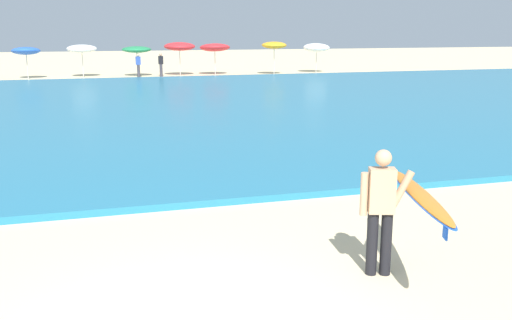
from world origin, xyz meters
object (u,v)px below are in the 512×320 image
beach_umbrella_6 (215,47)px  beach_umbrella_3 (82,49)px  beach_umbrella_2 (26,51)px  beach_umbrella_5 (180,46)px  beach_umbrella_8 (316,48)px  beachgoer_near_row_left (138,65)px  beach_umbrella_4 (137,50)px  beachgoer_near_row_mid (161,64)px  surfer_with_board (400,201)px  beach_umbrella_7 (274,45)px

beach_umbrella_6 → beach_umbrella_3: bearing=176.5°
beach_umbrella_2 → beach_umbrella_5: (9.97, 0.01, 0.20)m
beach_umbrella_8 → beachgoer_near_row_left: 13.08m
beach_umbrella_4 → beach_umbrella_6: bearing=-0.6°
beach_umbrella_6 → beachgoer_near_row_left: size_ratio=1.42×
beach_umbrella_2 → beachgoer_near_row_left: (7.04, -0.77, -0.95)m
beach_umbrella_3 → beachgoer_near_row_left: beach_umbrella_3 is taller
beach_umbrella_3 → beachgoer_near_row_mid: size_ratio=1.40×
surfer_with_board → beach_umbrella_3: bearing=97.1°
beachgoer_near_row_left → beach_umbrella_3: bearing=161.6°
beach_umbrella_4 → beachgoer_near_row_mid: 1.88m
beach_umbrella_3 → beach_umbrella_8: 16.62m
beach_umbrella_2 → beachgoer_near_row_left: beach_umbrella_2 is taller
beach_umbrella_6 → beach_umbrella_7: (4.05, -1.02, 0.15)m
surfer_with_board → beach_umbrella_4: bearing=91.1°
beach_umbrella_7 → beachgoer_near_row_mid: 8.01m
surfer_with_board → beach_umbrella_5: size_ratio=1.27×
beach_umbrella_2 → beach_umbrella_6: bearing=-0.6°
beach_umbrella_5 → beachgoer_near_row_left: size_ratio=1.47×
surfer_with_board → beach_umbrella_7: beach_umbrella_7 is taller
surfer_with_board → beach_umbrella_5: bearing=86.2°
surfer_with_board → beach_umbrella_7: 33.90m
beach_umbrella_3 → beach_umbrella_5: beach_umbrella_5 is taller
surfer_with_board → beachgoer_near_row_left: bearing=91.1°
beach_umbrella_2 → beachgoer_near_row_mid: bearing=-3.1°
surfer_with_board → beachgoer_near_row_mid: 33.43m
surfer_with_board → beach_umbrella_5: beach_umbrella_5 is taller
beach_umbrella_3 → beachgoer_near_row_left: size_ratio=1.40×
beach_umbrella_5 → beach_umbrella_7: beach_umbrella_7 is taller
beachgoer_near_row_left → surfer_with_board: bearing=-88.9°
beach_umbrella_2 → beach_umbrella_4: bearing=-0.6°
beach_umbrella_5 → beachgoer_near_row_left: beach_umbrella_5 is taller
beach_umbrella_2 → beach_umbrella_7: size_ratio=0.91×
beachgoer_near_row_left → beach_umbrella_2: bearing=173.8°
beach_umbrella_5 → beach_umbrella_2: bearing=-180.0°
beach_umbrella_4 → beach_umbrella_7: beach_umbrella_7 is taller
beach_umbrella_2 → beach_umbrella_8: (20.07, -0.16, 0.04)m
beach_umbrella_5 → beachgoer_near_row_left: 3.24m
beach_umbrella_3 → beach_umbrella_5: 6.52m
surfer_with_board → beach_umbrella_3: (-4.24, 34.30, 0.86)m
surfer_with_board → beachgoer_near_row_left: (-0.66, 33.11, -0.19)m
surfer_with_board → beachgoer_near_row_mid: surfer_with_board is taller
beachgoer_near_row_mid → beach_umbrella_8: bearing=1.5°
beach_umbrella_6 → beach_umbrella_8: (7.65, -0.04, -0.08)m
beach_umbrella_6 → beachgoer_near_row_left: beach_umbrella_6 is taller
beach_umbrella_2 → beach_umbrella_8: 20.07m
beach_umbrella_3 → beach_umbrella_4: 3.60m
beachgoer_near_row_left → beachgoer_near_row_mid: (1.54, 0.30, 0.00)m
beach_umbrella_3 → beach_umbrella_7: (13.01, -1.57, 0.16)m
beachgoer_near_row_left → beach_umbrella_4: bearing=91.2°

